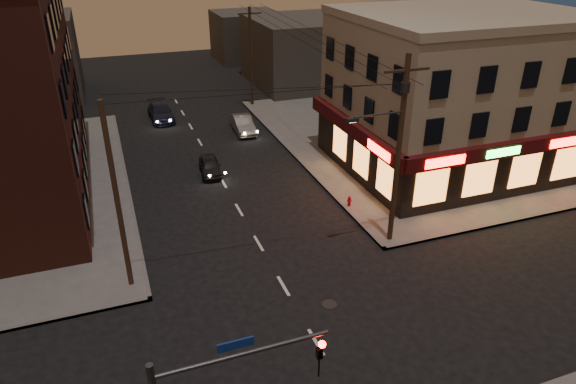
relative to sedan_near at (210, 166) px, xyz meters
name	(u,v)px	position (x,y,z in m)	size (l,w,h in m)	color
ground	(316,342)	(0.50, -17.78, -0.58)	(120.00, 120.00, 0.00)	black
sidewalk_ne	(427,135)	(18.50, 1.22, -0.51)	(24.00, 28.00, 0.15)	#514F4C
pizza_building	(457,93)	(16.43, -4.35, 4.76)	(15.85, 12.85, 10.50)	tan
bg_building_ne_a	(299,52)	(14.50, 20.22, 2.92)	(10.00, 12.00, 7.00)	#3F3D3A
bg_building_nw	(30,58)	(-12.50, 24.22, 3.42)	(9.00, 10.00, 8.00)	#3F3D3A
bg_building_ne_b	(246,36)	(12.50, 34.22, 2.42)	(8.00, 8.00, 6.00)	#3F3D3A
utility_pole_main	(397,143)	(7.18, -11.98, 5.18)	(4.20, 0.44, 10.00)	#382619
utility_pole_far	(251,57)	(7.30, 14.22, 4.07)	(0.26, 0.26, 9.00)	#382619
utility_pole_west	(117,200)	(-6.30, -11.28, 4.07)	(0.24, 0.24, 9.00)	#382619
sedan_near	(210,166)	(0.00, 0.00, 0.00)	(1.38, 3.42, 1.17)	black
sedan_mid	(243,124)	(4.42, 7.35, 0.11)	(1.46, 4.19, 1.38)	slate
sedan_far	(161,112)	(-1.63, 12.90, 0.11)	(1.95, 4.79, 1.39)	black
fire_hydrant	(349,200)	(6.90, -7.84, -0.07)	(0.30, 0.30, 0.66)	maroon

